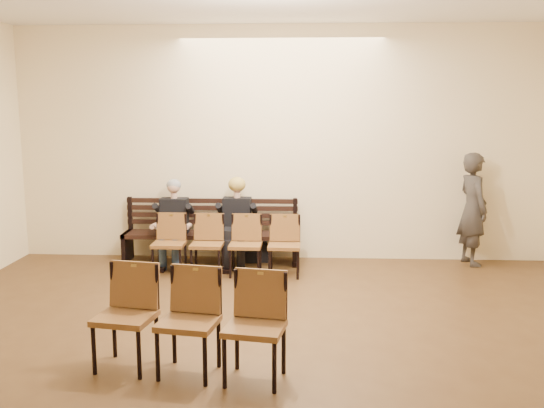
{
  "coord_description": "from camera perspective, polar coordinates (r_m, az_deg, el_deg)",
  "views": [
    {
      "loc": [
        0.33,
        -4.11,
        2.36
      ],
      "look_at": [
        -0.09,
        4.05,
        0.99
      ],
      "focal_mm": 40.0,
      "sensor_mm": 36.0,
      "label": 1
    }
  ],
  "objects": [
    {
      "name": "bag",
      "position": [
        9.16,
        -1.61,
        -4.55
      ],
      "size": [
        0.41,
        0.31,
        0.28
      ],
      "primitive_type": "cube",
      "rotation": [
        0.0,
        0.0,
        0.16
      ],
      "color": "black",
      "rests_on": "ground"
    },
    {
      "name": "chair_row_front",
      "position": [
        8.4,
        -4.33,
        -3.88
      ],
      "size": [
        2.05,
        0.49,
        0.84
      ],
      "primitive_type": "cube",
      "rotation": [
        0.0,
        0.0,
        -0.01
      ],
      "color": "brown",
      "rests_on": "ground"
    },
    {
      "name": "laptop",
      "position": [
        8.9,
        -9.73,
        -2.25
      ],
      "size": [
        0.35,
        0.28,
        0.24
      ],
      "primitive_type": "cube",
      "rotation": [
        0.0,
        0.0,
        0.05
      ],
      "color": "silver",
      "rests_on": "bench"
    },
    {
      "name": "room_walls",
      "position": [
        4.91,
        -0.95,
        11.53
      ],
      "size": [
        8.02,
        10.01,
        3.51
      ],
      "color": "#FBE8B4",
      "rests_on": "ground"
    },
    {
      "name": "seated_man",
      "position": [
        9.02,
        -9.28,
        -1.93
      ],
      "size": [
        0.49,
        0.68,
        1.19
      ],
      "primitive_type": null,
      "color": "black",
      "rests_on": "ground"
    },
    {
      "name": "chair_row_back",
      "position": [
        5.42,
        -7.88,
        -11.04
      ],
      "size": [
        1.75,
        0.78,
        0.94
      ],
      "primitive_type": "cube",
      "rotation": [
        0.0,
        0.0,
        -0.17
      ],
      "color": "brown",
      "rests_on": "ground"
    },
    {
      "name": "bench",
      "position": [
        9.12,
        -5.81,
        -4.1
      ],
      "size": [
        2.6,
        0.9,
        0.45
      ],
      "primitive_type": "cube",
      "color": "black",
      "rests_on": "ground"
    },
    {
      "name": "seated_woman",
      "position": [
        8.87,
        -3.36,
        -2.03
      ],
      "size": [
        0.51,
        0.7,
        1.18
      ],
      "primitive_type": null,
      "color": "black",
      "rests_on": "ground"
    },
    {
      "name": "passerby",
      "position": [
        9.31,
        18.41,
        0.3
      ],
      "size": [
        0.61,
        0.78,
        1.91
      ],
      "primitive_type": "imported",
      "rotation": [
        0.0,
        0.0,
        1.81
      ],
      "color": "#322E29",
      "rests_on": "ground"
    },
    {
      "name": "water_bottle",
      "position": [
        8.59,
        -2.98,
        -2.61
      ],
      "size": [
        0.07,
        0.07,
        0.22
      ],
      "primitive_type": "cylinder",
      "rotation": [
        0.0,
        0.0,
        0.03
      ],
      "color": "silver",
      "rests_on": "bench"
    }
  ]
}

